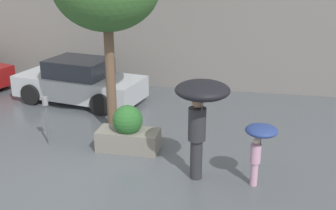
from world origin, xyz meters
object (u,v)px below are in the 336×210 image
Objects in this scene: planter_box at (128,132)px; person_child at (260,139)px; parked_car_near at (80,82)px; parking_meter at (46,111)px; person_adult at (201,103)px.

planter_box is 3.22m from person_child.
parked_car_near reaches higher than person_child.
parking_meter is (-4.95, 1.01, -0.15)m from person_child.
person_adult reaches higher than planter_box.
person_adult is 1.61× the size of person_child.
parking_meter is at bearing -144.52° from person_adult.
person_child is (2.97, -1.11, 0.57)m from planter_box.
person_child is 0.31× the size of parked_car_near.
person_child is at bearing -117.31° from parked_car_near.
parked_car_near is (-2.50, 3.12, 0.16)m from planter_box.
person_adult reaches higher than parked_car_near.
planter_box is 0.69× the size of person_adult.
person_child is (1.15, -0.01, -0.63)m from person_adult.
person_adult is at bearing -14.66° from parking_meter.
planter_box is 0.34× the size of parked_car_near.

